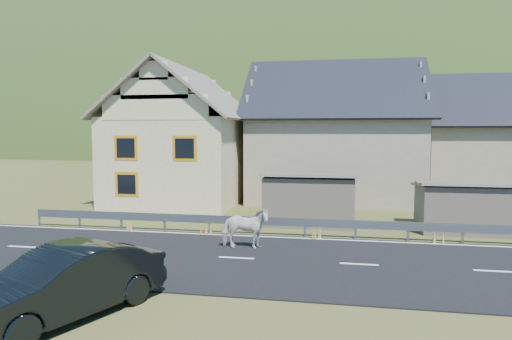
# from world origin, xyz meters

# --- Properties ---
(ground) EXTENTS (160.00, 160.00, 0.00)m
(ground) POSITION_xyz_m (0.00, 0.00, 0.00)
(ground) COLOR #353E16
(ground) RESTS_ON ground
(road) EXTENTS (60.00, 7.00, 0.04)m
(road) POSITION_xyz_m (0.00, 0.00, 0.02)
(road) COLOR black
(road) RESTS_ON ground
(lane_markings) EXTENTS (60.00, 6.60, 0.01)m
(lane_markings) POSITION_xyz_m (0.00, 0.00, 0.04)
(lane_markings) COLOR silver
(lane_markings) RESTS_ON road
(guardrail) EXTENTS (28.10, 0.09, 0.75)m
(guardrail) POSITION_xyz_m (-0.00, 3.68, 0.56)
(guardrail) COLOR #93969B
(guardrail) RESTS_ON ground
(shed_left) EXTENTS (4.30, 3.30, 2.40)m
(shed_left) POSITION_xyz_m (-2.00, 6.50, 1.10)
(shed_left) COLOR #706154
(shed_left) RESTS_ON ground
(shed_right) EXTENTS (3.80, 2.90, 2.20)m
(shed_right) POSITION_xyz_m (4.50, 6.00, 1.00)
(shed_right) COLOR #706154
(shed_right) RESTS_ON ground
(house_cream) EXTENTS (7.80, 9.80, 8.30)m
(house_cream) POSITION_xyz_m (-10.00, 12.00, 4.36)
(house_cream) COLOR beige
(house_cream) RESTS_ON ground
(house_stone_a) EXTENTS (10.80, 9.80, 8.90)m
(house_stone_a) POSITION_xyz_m (-1.00, 15.00, 4.63)
(house_stone_a) COLOR gray
(house_stone_a) RESTS_ON ground
(house_stone_b) EXTENTS (9.80, 8.80, 8.10)m
(house_stone_b) POSITION_xyz_m (9.00, 17.00, 4.24)
(house_stone_b) COLOR gray
(house_stone_b) RESTS_ON ground
(mountain) EXTENTS (440.00, 280.00, 260.00)m
(mountain) POSITION_xyz_m (5.00, 180.00, -20.00)
(mountain) COLOR #233D14
(mountain) RESTS_ON ground
(conifer_patch) EXTENTS (76.00, 50.00, 28.00)m
(conifer_patch) POSITION_xyz_m (-55.00, 110.00, 6.00)
(conifer_patch) COLOR black
(conifer_patch) RESTS_ON ground
(horse) EXTENTS (0.95, 1.82, 1.49)m
(horse) POSITION_xyz_m (-4.00, 1.28, 0.78)
(horse) COLOR silver
(horse) RESTS_ON road
(car) EXTENTS (3.46, 5.16, 1.61)m
(car) POSITION_xyz_m (-6.79, -5.41, 0.80)
(car) COLOR black
(car) RESTS_ON ground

